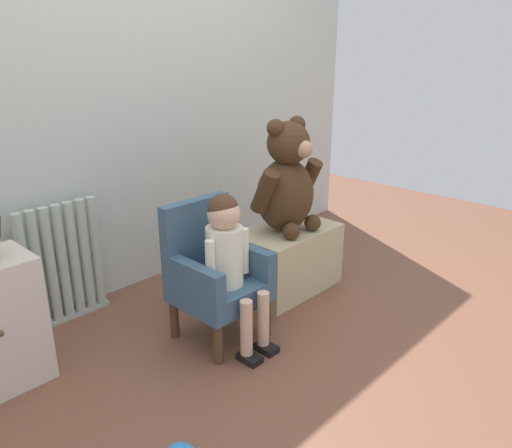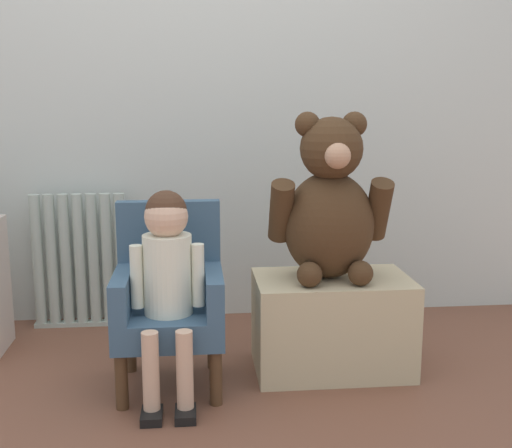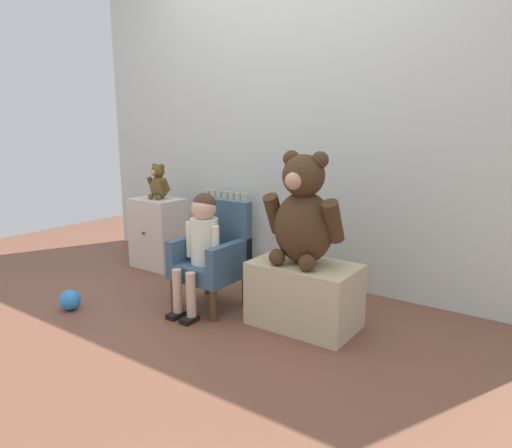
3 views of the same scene
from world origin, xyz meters
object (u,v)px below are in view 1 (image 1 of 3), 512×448
(low_bench, at_px, (287,259))
(large_teddy_bear, at_px, (287,182))
(child_figure, at_px, (228,249))
(child_armchair, at_px, (213,272))
(radiator, at_px, (63,264))

(low_bench, xyz_separation_m, large_teddy_bear, (-0.02, 0.00, 0.46))
(child_figure, relative_size, low_bench, 1.24)
(child_armchair, xyz_separation_m, low_bench, (0.62, 0.06, -0.14))
(child_figure, height_order, low_bench, child_figure)
(child_figure, bearing_deg, low_bench, 14.92)
(radiator, height_order, low_bench, radiator)
(child_figure, xyz_separation_m, large_teddy_bear, (0.60, 0.17, 0.17))
(radiator, xyz_separation_m, large_teddy_bear, (1.03, -0.59, 0.33))
(radiator, relative_size, child_armchair, 0.93)
(child_armchair, relative_size, child_figure, 0.91)
(low_bench, relative_size, large_teddy_bear, 0.95)
(child_figure, bearing_deg, large_teddy_bear, 15.48)
(low_bench, bearing_deg, child_armchair, -174.75)
(child_figure, distance_m, large_teddy_bear, 0.64)
(child_figure, distance_m, low_bench, 0.70)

